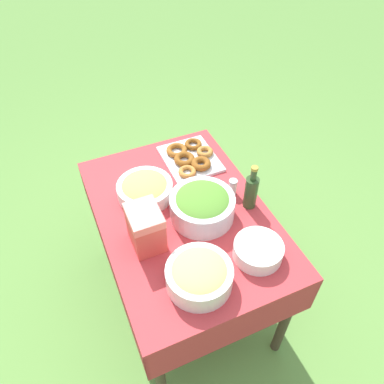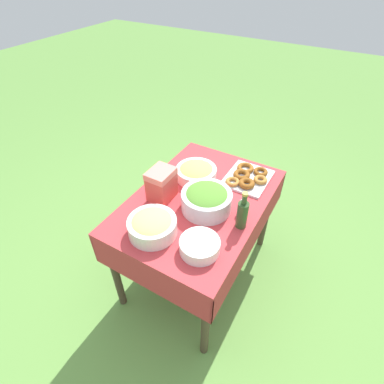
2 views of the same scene
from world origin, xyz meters
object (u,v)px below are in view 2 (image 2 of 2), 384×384
at_px(salad_bowl, 207,199).
at_px(pasta_bowl, 152,225).
at_px(donut_platter, 247,177).
at_px(olive_oil_bottle, 242,214).
at_px(cooler_box, 162,184).
at_px(plate_stack, 200,246).
at_px(fruit_bowl, 196,172).

xyz_separation_m(salad_bowl, pasta_bowl, (-0.33, 0.16, -0.01)).
height_order(donut_platter, olive_oil_bottle, olive_oil_bottle).
bearing_deg(pasta_bowl, olive_oil_bottle, -53.73).
height_order(pasta_bowl, cooler_box, cooler_box).
relative_size(salad_bowl, cooler_box, 1.49).
bearing_deg(cooler_box, pasta_bowl, -155.51).
xyz_separation_m(donut_platter, cooler_box, (-0.44, 0.40, 0.08)).
xyz_separation_m(salad_bowl, olive_oil_bottle, (-0.03, -0.24, 0.02)).
height_order(donut_platter, cooler_box, cooler_box).
bearing_deg(olive_oil_bottle, plate_stack, 157.00).
distance_m(donut_platter, plate_stack, 0.70).
relative_size(donut_platter, plate_stack, 1.53).
distance_m(pasta_bowl, plate_stack, 0.29).
height_order(olive_oil_bottle, fruit_bowl, olive_oil_bottle).
relative_size(pasta_bowl, cooler_box, 1.33).
distance_m(salad_bowl, olive_oil_bottle, 0.24).
xyz_separation_m(pasta_bowl, fruit_bowl, (0.56, 0.04, -0.01)).
relative_size(salad_bowl, fruit_bowl, 1.11).
distance_m(salad_bowl, pasta_bowl, 0.37).
distance_m(pasta_bowl, donut_platter, 0.77).
xyz_separation_m(plate_stack, cooler_box, (0.26, 0.41, 0.07)).
relative_size(donut_platter, fruit_bowl, 1.19).
bearing_deg(salad_bowl, cooler_box, 99.46).
relative_size(plate_stack, cooler_box, 1.04).
relative_size(salad_bowl, plate_stack, 1.42).
height_order(olive_oil_bottle, cooler_box, olive_oil_bottle).
bearing_deg(olive_oil_bottle, fruit_bowl, 59.20).
distance_m(fruit_bowl, cooler_box, 0.30).
distance_m(salad_bowl, cooler_box, 0.30).
bearing_deg(salad_bowl, plate_stack, -157.97).
xyz_separation_m(donut_platter, fruit_bowl, (-0.16, 0.31, 0.03)).
bearing_deg(fruit_bowl, plate_stack, -148.78).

